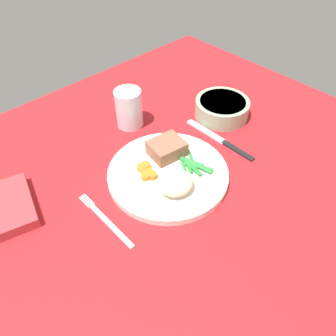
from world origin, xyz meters
TOP-DOWN VIEW (x-y plane):
  - dining_table at (0.00, 0.00)cm, footprint 120.00×90.00cm
  - dinner_plate at (3.66, -2.87)cm, footprint 26.21×26.21cm
  - meat_portion at (7.20, 1.26)cm, footprint 8.34×7.42cm
  - mashed_potatoes at (1.30, -7.59)cm, footprint 7.30×6.79cm
  - carrot_slices at (-0.00, 0.00)cm, footprint 4.09×5.49cm
  - green_beans at (8.62, -5.58)cm, footprint 6.89×8.84cm
  - fork at (-13.21, -3.13)cm, footprint 1.44×16.60cm
  - knife at (21.21, -3.15)cm, footprint 1.70×20.50cm
  - water_glass at (9.49, 17.39)cm, footprint 6.73×6.73cm
  - salad_bowl at (29.37, 3.55)cm, footprint 14.06×14.06cm
  - napkin at (-26.59, 12.40)cm, footprint 14.73×16.35cm

SIDE VIEW (x-z plane):
  - dining_table at x=0.00cm, z-range 0.00..2.00cm
  - knife at x=21.21cm, z-range 1.88..2.52cm
  - fork at x=-13.21cm, z-range 2.00..2.40cm
  - dinner_plate at x=3.66cm, z-range 2.00..3.60cm
  - napkin at x=-26.59cm, z-range 2.00..4.32cm
  - green_beans at x=8.62cm, z-range 3.55..4.45cm
  - carrot_slices at x=0.00cm, z-range 3.51..4.78cm
  - salad_bowl at x=29.37cm, z-range 2.29..6.87cm
  - meat_portion at x=7.20cm, z-range 3.60..7.07cm
  - mashed_potatoes at x=1.30cm, z-range 3.60..7.29cm
  - water_glass at x=9.49cm, z-range 1.29..11.03cm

